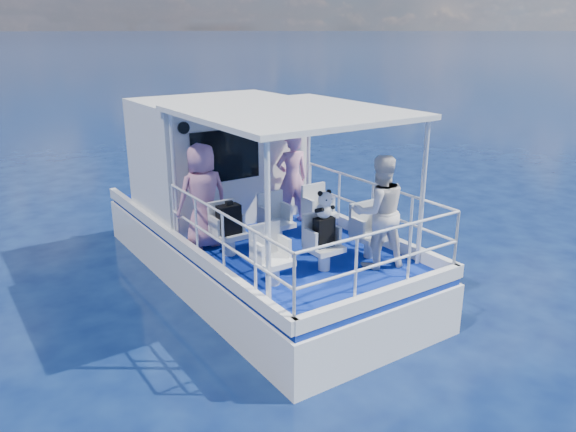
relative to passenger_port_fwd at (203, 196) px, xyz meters
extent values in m
plane|color=#08143D|center=(1.07, -0.76, -1.76)|extent=(2000.00, 2000.00, 0.00)
cube|color=white|center=(1.07, 0.24, -1.76)|extent=(3.00, 7.00, 1.60)
cube|color=navy|center=(1.07, 0.24, -0.91)|extent=(2.90, 6.90, 0.10)
cube|color=white|center=(1.07, 1.54, 0.24)|extent=(2.85, 2.00, 2.20)
cube|color=white|center=(1.07, -0.96, 1.38)|extent=(3.00, 3.20, 0.08)
cylinder|color=white|center=(-0.28, -2.46, 0.24)|extent=(0.07, 0.07, 2.20)
cylinder|color=white|center=(2.42, -2.46, 0.24)|extent=(0.07, 0.07, 2.20)
cylinder|color=white|center=(-0.28, 0.44, 0.24)|extent=(0.07, 0.07, 2.20)
cylinder|color=white|center=(2.42, 0.44, 0.24)|extent=(0.07, 0.07, 2.20)
cube|color=white|center=(0.17, -0.56, -0.67)|extent=(0.48, 0.46, 0.38)
cube|color=white|center=(1.07, -0.56, -0.67)|extent=(0.48, 0.46, 0.38)
cube|color=white|center=(1.97, -0.56, -0.67)|extent=(0.48, 0.46, 0.38)
cube|color=white|center=(0.17, -1.86, -0.67)|extent=(0.48, 0.46, 0.38)
cube|color=white|center=(1.07, -1.86, -0.67)|extent=(0.48, 0.46, 0.38)
cube|color=white|center=(1.97, -1.86, -0.67)|extent=(0.48, 0.46, 0.38)
imported|color=#CB83A5|center=(0.00, 0.00, 0.00)|extent=(0.66, 0.49, 1.73)
imported|color=#EE9AC1|center=(1.93, 0.27, -0.04)|extent=(0.68, 0.53, 1.66)
imported|color=white|center=(1.83, -2.18, 0.00)|extent=(1.00, 0.89, 1.72)
cube|color=black|center=(0.14, -0.61, -0.25)|extent=(0.35, 0.20, 0.47)
cube|color=black|center=(1.04, -1.87, -0.26)|extent=(0.30, 0.17, 0.44)
cube|color=black|center=(0.16, -0.61, 0.01)|extent=(0.11, 0.07, 0.07)
camera|label=1|loc=(-3.68, -7.98, 2.57)|focal=35.00mm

